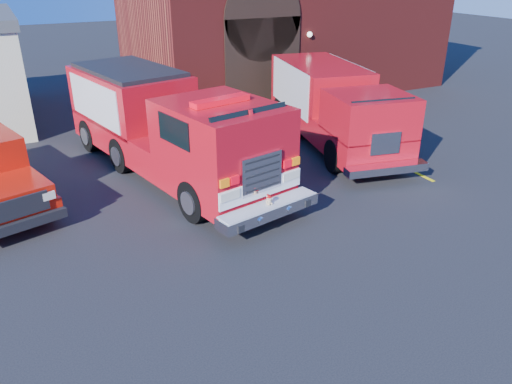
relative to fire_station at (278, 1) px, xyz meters
name	(u,v)px	position (x,y,z in m)	size (l,w,h in m)	color
ground	(235,220)	(-8.99, -13.98, -4.25)	(100.00, 100.00, 0.00)	black
parking_stripe_near	(400,165)	(-2.49, -12.98, -4.25)	(0.12, 3.00, 0.01)	yellow
parking_stripe_mid	(346,139)	(-2.49, -9.98, -4.25)	(0.12, 3.00, 0.01)	yellow
parking_stripe_far	(305,119)	(-2.49, -6.98, -4.25)	(0.12, 3.00, 0.01)	yellow
fire_station	(278,1)	(0.00, 0.00, 0.00)	(15.20, 10.20, 8.45)	maroon
fire_engine	(166,126)	(-9.52, -10.11, -2.69)	(4.67, 10.13, 3.01)	black
secondary_truck	(333,104)	(-3.17, -9.92, -2.81)	(4.10, 8.49, 2.65)	black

